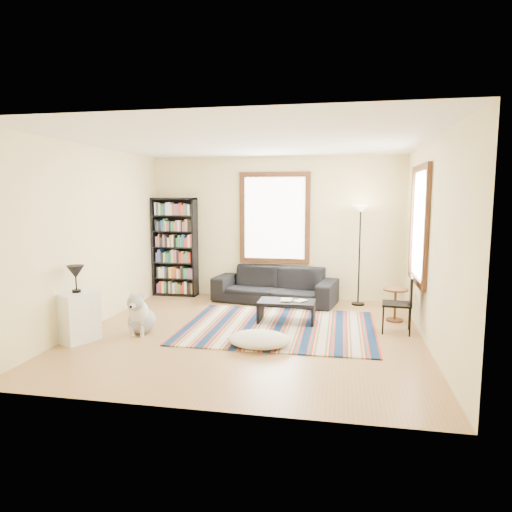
% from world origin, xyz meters
% --- Properties ---
extents(floor, '(5.00, 5.00, 0.10)m').
position_xyz_m(floor, '(0.00, 0.00, -0.05)').
color(floor, '#A3774A').
rests_on(floor, ground).
extents(ceiling, '(5.00, 5.00, 0.10)m').
position_xyz_m(ceiling, '(0.00, 0.00, 2.85)').
color(ceiling, white).
rests_on(ceiling, floor).
extents(wall_back, '(5.00, 0.10, 2.80)m').
position_xyz_m(wall_back, '(0.00, 2.55, 1.40)').
color(wall_back, beige).
rests_on(wall_back, floor).
extents(wall_front, '(5.00, 0.10, 2.80)m').
position_xyz_m(wall_front, '(0.00, -2.55, 1.40)').
color(wall_front, beige).
rests_on(wall_front, floor).
extents(wall_left, '(0.10, 5.00, 2.80)m').
position_xyz_m(wall_left, '(-2.55, 0.00, 1.40)').
color(wall_left, beige).
rests_on(wall_left, floor).
extents(wall_right, '(0.10, 5.00, 2.80)m').
position_xyz_m(wall_right, '(2.55, 0.00, 1.40)').
color(wall_right, beige).
rests_on(wall_right, floor).
extents(window_back, '(1.20, 0.06, 1.60)m').
position_xyz_m(window_back, '(0.00, 2.47, 1.60)').
color(window_back, white).
rests_on(window_back, wall_back).
extents(window_right, '(0.06, 1.20, 1.60)m').
position_xyz_m(window_right, '(2.47, 0.80, 1.60)').
color(window_right, white).
rests_on(window_right, wall_right).
extents(rug, '(2.94, 2.36, 0.02)m').
position_xyz_m(rug, '(0.38, 0.37, 0.01)').
color(rug, '#0D2344').
rests_on(rug, floor).
extents(sofa, '(2.44, 1.31, 0.68)m').
position_xyz_m(sofa, '(0.07, 2.05, 0.34)').
color(sofa, black).
rests_on(sofa, floor).
extents(bookshelf, '(0.90, 0.30, 2.00)m').
position_xyz_m(bookshelf, '(-2.03, 2.32, 1.00)').
color(bookshelf, black).
rests_on(bookshelf, floor).
extents(coffee_table, '(0.96, 0.61, 0.36)m').
position_xyz_m(coffee_table, '(0.47, 0.69, 0.18)').
color(coffee_table, black).
rests_on(coffee_table, floor).
extents(book_a, '(0.24, 0.18, 0.02)m').
position_xyz_m(book_a, '(0.37, 0.69, 0.37)').
color(book_a, beige).
rests_on(book_a, coffee_table).
extents(book_b, '(0.26, 0.27, 0.02)m').
position_xyz_m(book_b, '(0.62, 0.74, 0.37)').
color(book_b, beige).
rests_on(book_b, coffee_table).
extents(floor_cushion, '(0.97, 0.80, 0.21)m').
position_xyz_m(floor_cushion, '(0.25, -0.58, 0.11)').
color(floor_cushion, silver).
rests_on(floor_cushion, floor).
extents(floor_lamp, '(0.39, 0.39, 1.86)m').
position_xyz_m(floor_lamp, '(1.65, 2.15, 0.93)').
color(floor_lamp, black).
rests_on(floor_lamp, floor).
extents(side_table, '(0.46, 0.46, 0.54)m').
position_xyz_m(side_table, '(2.20, 1.11, 0.27)').
color(side_table, '#4D2613').
rests_on(side_table, floor).
extents(folding_chair, '(0.46, 0.44, 0.86)m').
position_xyz_m(folding_chair, '(2.15, 0.47, 0.43)').
color(folding_chair, black).
rests_on(folding_chair, floor).
extents(white_cabinet, '(0.55, 0.61, 0.70)m').
position_xyz_m(white_cabinet, '(-2.30, -0.80, 0.35)').
color(white_cabinet, white).
rests_on(white_cabinet, floor).
extents(table_lamp, '(0.25, 0.25, 0.38)m').
position_xyz_m(table_lamp, '(-2.30, -0.80, 0.89)').
color(table_lamp, black).
rests_on(table_lamp, white_cabinet).
extents(dog, '(0.47, 0.64, 0.63)m').
position_xyz_m(dog, '(-1.59, -0.27, 0.31)').
color(dog, '#B5B5B5').
rests_on(dog, floor).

